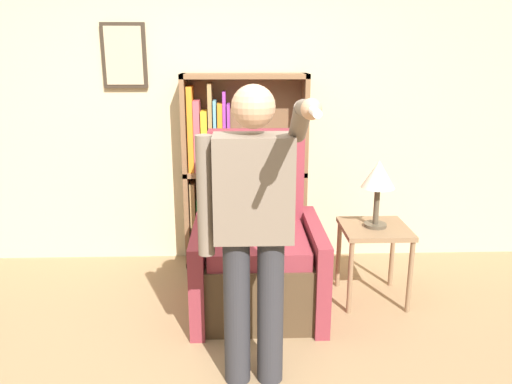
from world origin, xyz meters
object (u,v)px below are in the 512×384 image
object	(u,v)px
armchair	(257,255)
side_table	(374,238)
person_standing	(253,222)
table_lamp	(378,178)
bookcase	(229,176)

from	to	relation	value
armchair	side_table	size ratio (longest dim) A/B	2.17
person_standing	table_lamp	world-z (taller)	person_standing
bookcase	armchair	size ratio (longest dim) A/B	1.31
person_standing	side_table	distance (m)	1.44
side_table	table_lamp	bearing A→B (deg)	0.00
table_lamp	armchair	bearing A→B (deg)	-176.97
person_standing	table_lamp	distance (m)	1.36
bookcase	table_lamp	bearing A→B (deg)	-34.43
person_standing	table_lamp	bearing A→B (deg)	46.04
person_standing	table_lamp	xyz separation A→B (m)	(0.94, 0.98, -0.01)
bookcase	side_table	distance (m)	1.38
armchair	side_table	bearing A→B (deg)	3.03
bookcase	person_standing	size ratio (longest dim) A/B	0.99
armchair	table_lamp	size ratio (longest dim) A/B	2.54
table_lamp	bookcase	bearing A→B (deg)	145.57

